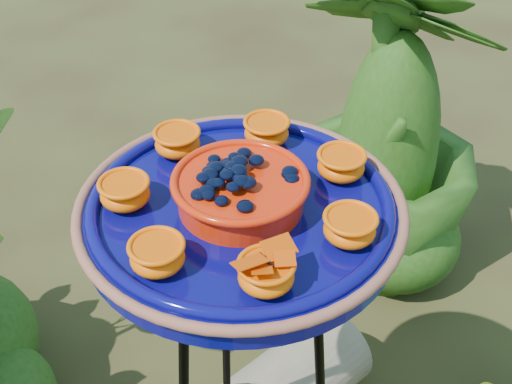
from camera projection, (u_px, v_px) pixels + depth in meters
tripod_stand at (244, 378)px, 1.26m from camera, size 0.42×0.42×0.90m
feeder_dish at (241, 207)px, 1.02m from camera, size 0.59×0.59×0.11m
shrub_back_right at (390, 129)px, 2.00m from camera, size 0.74×0.74×0.97m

